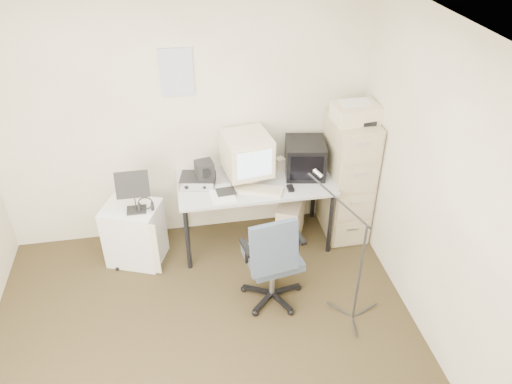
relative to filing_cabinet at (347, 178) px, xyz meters
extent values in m
cube|color=#3C2E1B|center=(-1.58, -1.48, -0.66)|extent=(3.60, 3.60, 0.01)
cube|color=white|center=(-1.58, -1.48, 1.85)|extent=(3.60, 3.60, 0.01)
cube|color=white|center=(-1.58, 0.32, 0.60)|extent=(3.60, 0.02, 2.50)
cube|color=white|center=(0.22, -1.48, 0.60)|extent=(0.02, 3.60, 2.50)
cube|color=white|center=(-1.60, 0.31, 1.10)|extent=(0.30, 0.02, 0.44)
cube|color=#C3B395|center=(0.00, 0.00, 0.00)|extent=(0.40, 0.60, 1.30)
cube|color=beige|center=(0.00, -0.03, 0.73)|extent=(0.45, 0.33, 0.16)
cube|color=#B4B4B4|center=(-0.95, -0.03, -0.29)|extent=(1.50, 0.70, 0.73)
cube|color=beige|center=(-1.02, 0.05, 0.31)|extent=(0.48, 0.50, 0.46)
cube|color=black|center=(-0.44, 0.04, 0.25)|extent=(0.44, 0.46, 0.34)
cube|color=beige|center=(-0.67, 0.12, 0.15)|extent=(0.10, 0.10, 0.15)
cube|color=beige|center=(-0.95, -0.20, 0.09)|extent=(0.49, 0.32, 0.03)
cube|color=black|center=(-0.65, -0.23, 0.09)|extent=(0.06, 0.10, 0.03)
cube|color=black|center=(-1.50, 0.02, 0.13)|extent=(0.37, 0.29, 0.09)
cube|color=black|center=(-1.43, 0.00, 0.25)|extent=(0.19, 0.18, 0.16)
cube|color=white|center=(-1.29, -0.19, 0.09)|extent=(0.24, 0.31, 0.02)
cube|color=beige|center=(-0.58, -0.03, -0.42)|extent=(0.40, 0.54, 0.46)
cube|color=#49596B|center=(-0.94, -0.86, -0.16)|extent=(0.66, 0.66, 0.99)
cube|color=white|center=(-2.15, -0.10, -0.34)|extent=(0.62, 0.56, 0.63)
cube|color=black|center=(-2.09, -0.17, 0.19)|extent=(0.32, 0.20, 0.43)
torus|color=black|center=(-2.00, -0.18, 0.03)|extent=(0.20, 0.20, 0.03)
cylinder|color=black|center=(-0.29, -1.22, 0.01)|extent=(0.03, 0.03, 1.33)
camera|label=1|loc=(-1.66, -4.03, 2.70)|focal=35.00mm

